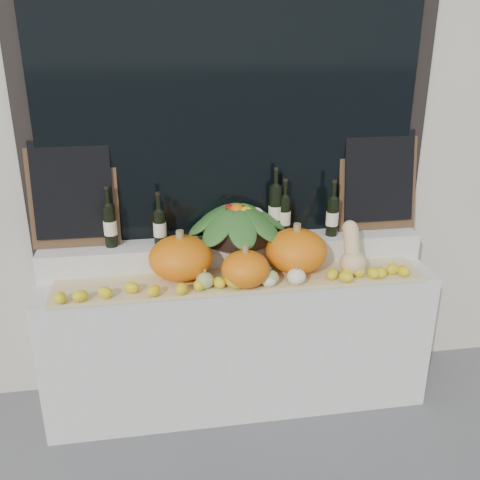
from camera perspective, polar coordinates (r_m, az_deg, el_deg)
name	(u,v)px	position (r m, az deg, el deg)	size (l,w,h in m)	color
storefront_facade	(220,26)	(3.59, -2.20, 21.87)	(7.00, 0.94, 4.50)	beige
display_sill	(238,337)	(3.38, -0.21, -10.33)	(2.30, 0.55, 0.88)	silver
rear_tier	(234,251)	(3.27, -0.63, -1.19)	(2.30, 0.25, 0.16)	silver
straw_bedding	(241,280)	(3.05, 0.15, -4.32)	(2.10, 0.32, 0.03)	tan
pumpkin_left	(181,258)	(3.02, -6.33, -1.90)	(0.36, 0.36, 0.25)	orange
pumpkin_right	(296,251)	(3.11, 6.02, -1.14)	(0.36, 0.36, 0.25)	orange
pumpkin_center	(245,269)	(2.92, 0.58, -3.11)	(0.27, 0.27, 0.20)	orange
butternut_squash	(352,253)	(3.14, 11.88, -1.33)	(0.15, 0.21, 0.29)	#E7BE88
decorative_gourds	(250,277)	(2.93, 1.06, -4.01)	(0.61, 0.15, 0.17)	#3F7021
lemon_heap	(245,282)	(2.93, 0.50, -4.46)	(2.20, 0.16, 0.06)	yellow
produce_bowl	(237,222)	(3.19, -0.29, 1.92)	(0.63, 0.63, 0.24)	black
wine_bottle_far_left	(110,225)	(3.18, -13.69, 1.56)	(0.08, 0.08, 0.36)	black
wine_bottle_near_left	(160,227)	(3.17, -8.56, 1.42)	(0.08, 0.08, 0.32)	black
wine_bottle_tall	(275,210)	(3.27, 3.79, 3.21)	(0.08, 0.08, 0.43)	black
wine_bottle_near_right	(284,215)	(3.28, 4.76, 2.65)	(0.08, 0.08, 0.36)	black
wine_bottle_far_right	(332,216)	(3.31, 9.82, 2.54)	(0.08, 0.08, 0.35)	black
chalkboard_left	(73,192)	(3.20, -17.40, 4.92)	(0.50, 0.13, 0.62)	#4C331E
chalkboard_right	(378,179)	(3.45, 14.55, 6.36)	(0.50, 0.13, 0.62)	#4C331E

